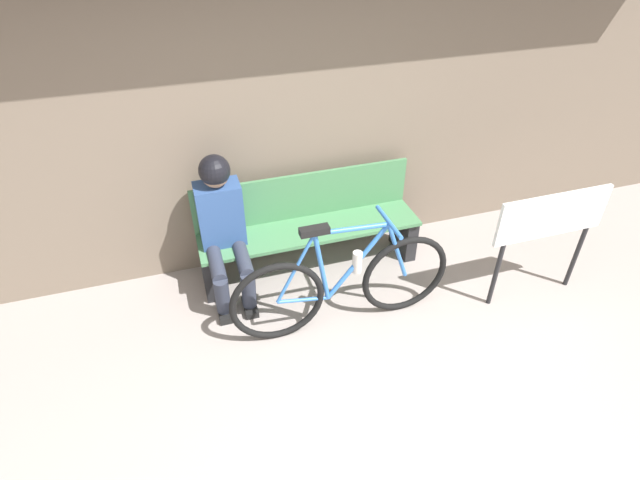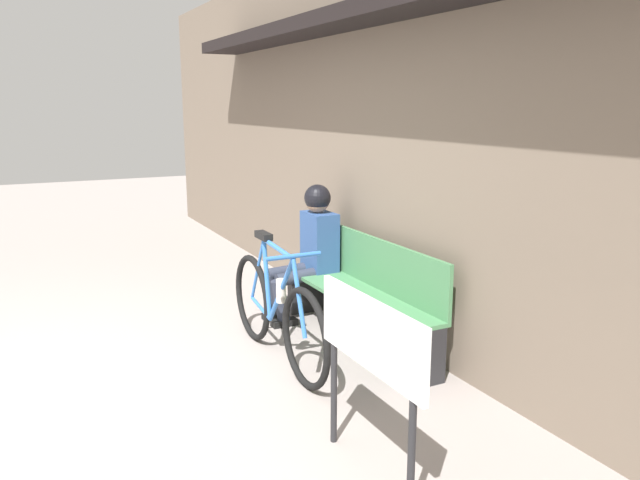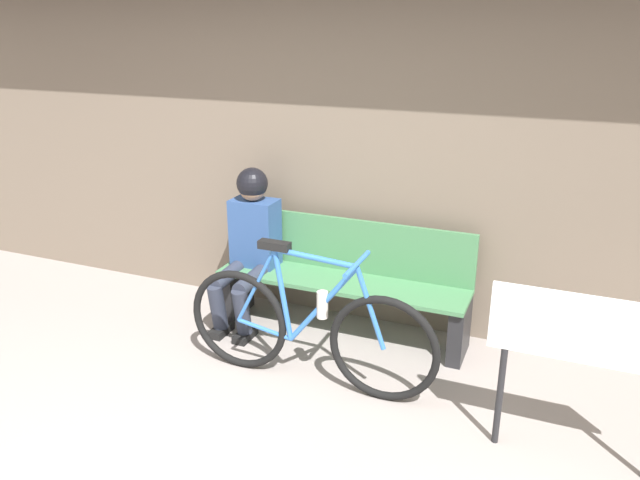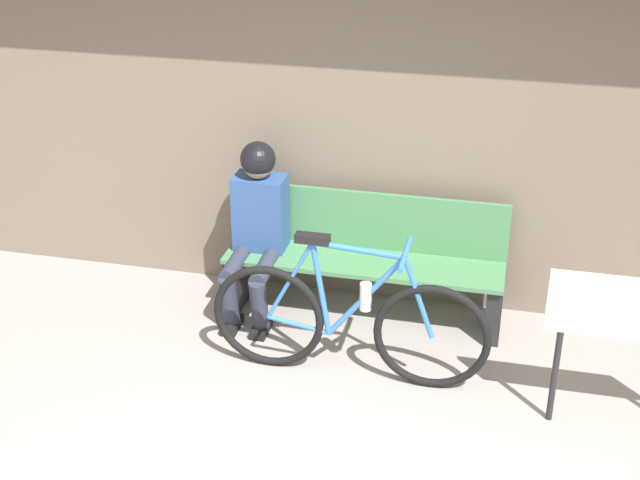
% 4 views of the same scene
% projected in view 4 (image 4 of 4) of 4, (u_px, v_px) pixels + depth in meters
% --- Properties ---
extents(storefront_wall, '(12.00, 0.56, 3.20)m').
position_uv_depth(storefront_wall, '(347.00, 58.00, 5.61)').
color(storefront_wall, '#756656').
rests_on(storefront_wall, ground_plane).
extents(park_bench_near, '(1.83, 0.42, 0.83)m').
position_uv_depth(park_bench_near, '(365.00, 261.00, 5.88)').
color(park_bench_near, '#477F51').
rests_on(park_bench_near, ground_plane).
extents(bicycle, '(1.67, 0.40, 0.92)m').
position_uv_depth(bicycle, '(349.00, 322.00, 5.23)').
color(bicycle, black).
rests_on(bicycle, ground_plane).
extents(person_seated, '(0.34, 0.61, 1.18)m').
position_uv_depth(person_seated, '(257.00, 219.00, 5.80)').
color(person_seated, '#2D3342').
rests_on(person_seated, ground_plane).
extents(signboard, '(0.93, 0.04, 0.94)m').
position_uv_depth(signboard, '(637.00, 320.00, 4.63)').
color(signboard, '#232326').
rests_on(signboard, ground_plane).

